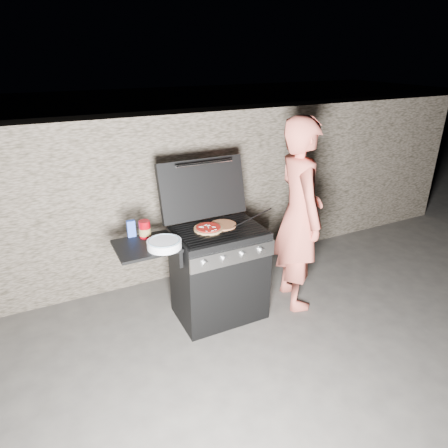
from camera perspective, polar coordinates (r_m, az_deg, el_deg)
name	(u,v)px	position (r m, az deg, el deg)	size (l,w,h in m)	color
ground	(219,313)	(4.03, -0.65, -12.61)	(50.00, 50.00, 0.00)	#3B3835
stone_wall	(178,195)	(4.47, -6.55, 4.14)	(8.00, 0.35, 1.80)	gray
gas_grill	(195,279)	(3.69, -4.22, -7.88)	(1.34, 0.79, 0.91)	black
pizza_topped	(208,228)	(3.55, -2.24, -0.59)	(0.26, 0.26, 0.03)	#B27B39
pizza_plain	(223,225)	(3.63, -0.15, -0.13)	(0.25, 0.25, 0.01)	tan
sauce_jar	(145,229)	(3.47, -11.26, -0.71)	(0.10, 0.10, 0.15)	maroon
blue_carton	(131,229)	(3.50, -13.12, -0.64)	(0.07, 0.04, 0.15)	#2B4AB4
plate_stack	(164,244)	(3.27, -8.53, -2.85)	(0.28, 0.28, 0.06)	white
person	(299,215)	(3.85, 10.65, 1.21)	(0.68, 0.45, 1.87)	#E26754
tongs	(252,218)	(3.69, 4.02, 0.91)	(0.01, 0.01, 0.47)	black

